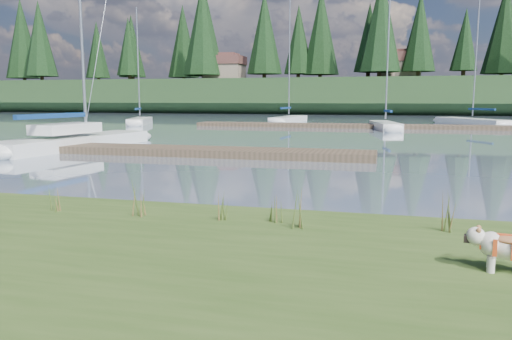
# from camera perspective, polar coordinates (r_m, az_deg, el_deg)

# --- Properties ---
(ground) EXTENTS (200.00, 200.00, 0.00)m
(ground) POSITION_cam_1_polar(r_m,az_deg,el_deg) (40.40, 8.53, 4.83)
(ground) COLOR gray
(ground) RESTS_ON ground
(ridge) EXTENTS (200.00, 20.00, 5.00)m
(ridge) POSITION_cam_1_polar(r_m,az_deg,el_deg) (83.22, 11.80, 8.17)
(ridge) COLOR #1B3118
(ridge) RESTS_ON ground
(bulldog) EXTENTS (0.83, 0.42, 0.49)m
(bulldog) POSITION_cam_1_polar(r_m,az_deg,el_deg) (6.39, 26.83, -7.76)
(bulldog) COLOR silver
(bulldog) RESTS_ON bank
(sailboat_main) EXTENTS (3.20, 10.27, 14.39)m
(sailboat_main) POSITION_cam_1_polar(r_m,az_deg,el_deg) (25.33, -18.90, 3.47)
(sailboat_main) COLOR white
(sailboat_main) RESTS_ON ground
(dock_near) EXTENTS (16.00, 2.00, 0.30)m
(dock_near) POSITION_cam_1_polar(r_m,az_deg,el_deg) (20.94, -8.81, 2.17)
(dock_near) COLOR #4C3D2C
(dock_near) RESTS_ON ground
(dock_far) EXTENTS (26.00, 2.20, 0.30)m
(dock_far) POSITION_cam_1_polar(r_m,az_deg,el_deg) (40.23, 11.38, 4.96)
(dock_far) COLOR #4C3D2C
(dock_far) RESTS_ON ground
(sailboat_bg_0) EXTENTS (3.54, 7.04, 10.22)m
(sailboat_bg_0) POSITION_cam_1_polar(r_m,az_deg,el_deg) (46.37, -13.00, 5.54)
(sailboat_bg_0) COLOR white
(sailboat_bg_0) RESTS_ON ground
(sailboat_bg_1) EXTENTS (2.56, 8.50, 12.44)m
(sailboat_bg_1) POSITION_cam_1_polar(r_m,az_deg,el_deg) (49.20, 4.02, 5.87)
(sailboat_bg_1) COLOR white
(sailboat_bg_1) RESTS_ON ground
(sailboat_bg_2) EXTENTS (2.63, 7.04, 10.49)m
(sailboat_bg_2) POSITION_cam_1_polar(r_m,az_deg,el_deg) (38.96, 14.39, 5.03)
(sailboat_bg_2) COLOR white
(sailboat_bg_2) RESTS_ON ground
(sailboat_bg_3) EXTENTS (6.07, 8.88, 13.35)m
(sailboat_bg_3) POSITION_cam_1_polar(r_m,az_deg,el_deg) (48.02, 22.87, 5.19)
(sailboat_bg_3) COLOR white
(sailboat_bg_3) RESTS_ON ground
(weed_0) EXTENTS (0.17, 0.14, 0.67)m
(weed_0) POSITION_cam_1_polar(r_m,az_deg,el_deg) (8.58, -13.15, -3.34)
(weed_0) COLOR #475B23
(weed_0) RESTS_ON bank
(weed_1) EXTENTS (0.17, 0.14, 0.48)m
(weed_1) POSITION_cam_1_polar(r_m,az_deg,el_deg) (8.14, -3.77, -4.33)
(weed_1) COLOR #475B23
(weed_1) RESTS_ON bank
(weed_2) EXTENTS (0.17, 0.14, 0.61)m
(weed_2) POSITION_cam_1_polar(r_m,az_deg,el_deg) (7.66, 4.67, -4.73)
(weed_2) COLOR #475B23
(weed_2) RESTS_ON bank
(weed_3) EXTENTS (0.17, 0.14, 0.45)m
(weed_3) POSITION_cam_1_polar(r_m,az_deg,el_deg) (9.42, -22.20, -3.30)
(weed_3) COLOR #475B23
(weed_3) RESTS_ON bank
(weed_4) EXTENTS (0.17, 0.14, 0.44)m
(weed_4) POSITION_cam_1_polar(r_m,az_deg,el_deg) (7.99, 2.39, -4.70)
(weed_4) COLOR #475B23
(weed_4) RESTS_ON bank
(weed_5) EXTENTS (0.17, 0.14, 0.67)m
(weed_5) POSITION_cam_1_polar(r_m,az_deg,el_deg) (7.88, 20.88, -4.70)
(weed_5) COLOR #475B23
(weed_5) RESTS_ON bank
(mud_lip) EXTENTS (60.00, 0.50, 0.14)m
(mud_lip) POSITION_cam_1_polar(r_m,az_deg,el_deg) (9.79, -11.93, -5.24)
(mud_lip) COLOR #33281C
(mud_lip) RESTS_ON ground
(conifer_0) EXTENTS (5.72, 5.72, 14.15)m
(conifer_0) POSITION_cam_1_polar(r_m,az_deg,el_deg) (97.82, -23.48, 13.61)
(conifer_0) COLOR #382619
(conifer_0) RESTS_ON ridge
(conifer_1) EXTENTS (4.40, 4.40, 11.30)m
(conifer_1) POSITION_cam_1_polar(r_m,az_deg,el_deg) (92.85, -14.34, 13.50)
(conifer_1) COLOR #382619
(conifer_1) RESTS_ON ridge
(conifer_2) EXTENTS (6.60, 6.60, 16.05)m
(conifer_2) POSITION_cam_1_polar(r_m,az_deg,el_deg) (84.17, -6.10, 15.83)
(conifer_2) COLOR #382619
(conifer_2) RESTS_ON ridge
(conifer_3) EXTENTS (4.84, 4.84, 12.25)m
(conifer_3) POSITION_cam_1_polar(r_m,az_deg,el_deg) (83.87, 4.89, 14.63)
(conifer_3) COLOR #382619
(conifer_3) RESTS_ON ridge
(conifer_4) EXTENTS (6.16, 6.16, 15.10)m
(conifer_4) POSITION_cam_1_polar(r_m,az_deg,el_deg) (76.87, 14.08, 16.03)
(conifer_4) COLOR #382619
(conifer_4) RESTS_ON ridge
(conifer_5) EXTENTS (3.96, 3.96, 10.35)m
(conifer_5) POSITION_cam_1_polar(r_m,az_deg,el_deg) (81.26, 22.79, 13.60)
(conifer_5) COLOR #382619
(conifer_5) RESTS_ON ridge
(house_0) EXTENTS (6.30, 5.30, 4.65)m
(house_0) POSITION_cam_1_polar(r_m,az_deg,el_deg) (84.46, -3.60, 11.59)
(house_0) COLOR gray
(house_0) RESTS_ON ridge
(house_1) EXTENTS (6.30, 5.30, 4.65)m
(house_1) POSITION_cam_1_polar(r_m,az_deg,el_deg) (81.28, 16.14, 11.42)
(house_1) COLOR gray
(house_1) RESTS_ON ridge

